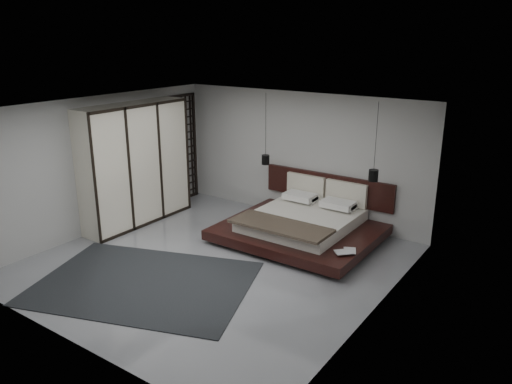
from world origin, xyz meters
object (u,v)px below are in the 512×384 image
Objects in this scene: lattice_screen at (183,148)px; pendant_left at (266,159)px; pendant_right at (373,175)px; rug at (144,283)px; bed at (302,224)px; wardrobe at (135,164)px.

lattice_screen is 1.69× the size of pendant_left.
pendant_right reaches higher than rug.
pendant_right is at bearing 21.77° from bed.
wardrobe reaches higher than lattice_screen.
lattice_screen is at bearing 98.07° from wardrobe.
bed is 1.99× the size of pendant_right.
pendant_right is 4.97m from wardrobe.
lattice_screen is 0.98× the size of wardrobe.
pendant_right is at bearing -0.69° from lattice_screen.
pendant_left is at bearing 90.41° from rug.
wardrobe is at bearing -160.37° from bed.
pendant_left is at bearing 180.00° from pendant_right.
bed is 0.86× the size of rug.
pendant_right is 0.43× the size of rug.
rug is (0.03, -3.68, -1.37)m from pendant_left.
pendant_right reaches higher than wardrobe.
pendant_right is (1.23, 0.49, 1.11)m from bed.
lattice_screen is at bearing 178.63° from pendant_left.
lattice_screen is 0.75× the size of rug.
bed reaches higher than rug.
pendant_left is 0.44× the size of rug.
rug is at bearing -41.32° from wardrobe.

